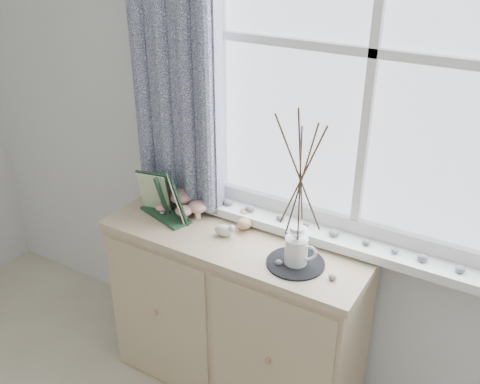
{
  "coord_description": "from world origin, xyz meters",
  "views": [
    {
      "loc": [
        0.88,
        0.07,
        2.09
      ],
      "look_at": [
        -0.1,
        1.7,
        1.1
      ],
      "focal_mm": 40.0,
      "sensor_mm": 36.0,
      "label": 1
    }
  ],
  "objects_px": {
    "botanical_book": "(160,198)",
    "toadstool_cluster": "(185,203)",
    "sideboard": "(236,313)",
    "twig_pitcher": "(301,174)"
  },
  "relations": [
    {
      "from": "botanical_book",
      "to": "twig_pitcher",
      "type": "bearing_deg",
      "value": 16.03
    },
    {
      "from": "toadstool_cluster",
      "to": "twig_pitcher",
      "type": "relative_size",
      "value": 0.34
    },
    {
      "from": "botanical_book",
      "to": "toadstool_cluster",
      "type": "xyz_separation_m",
      "value": [
        0.07,
        0.09,
        -0.05
      ]
    },
    {
      "from": "toadstool_cluster",
      "to": "twig_pitcher",
      "type": "xyz_separation_m",
      "value": [
        0.61,
        -0.1,
        0.34
      ]
    },
    {
      "from": "botanical_book",
      "to": "sideboard",
      "type": "bearing_deg",
      "value": 23.87
    },
    {
      "from": "botanical_book",
      "to": "toadstool_cluster",
      "type": "relative_size",
      "value": 1.32
    },
    {
      "from": "toadstool_cluster",
      "to": "twig_pitcher",
      "type": "height_order",
      "value": "twig_pitcher"
    },
    {
      "from": "toadstool_cluster",
      "to": "sideboard",
      "type": "bearing_deg",
      "value": -8.15
    },
    {
      "from": "botanical_book",
      "to": "toadstool_cluster",
      "type": "distance_m",
      "value": 0.12
    },
    {
      "from": "botanical_book",
      "to": "toadstool_cluster",
      "type": "height_order",
      "value": "botanical_book"
    }
  ]
}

